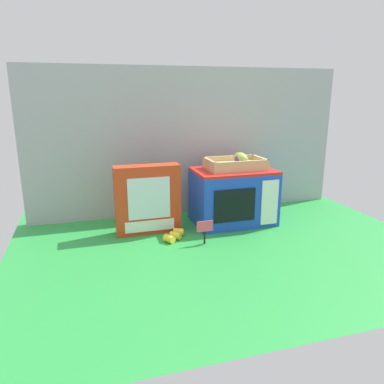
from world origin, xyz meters
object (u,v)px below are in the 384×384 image
Objects in this scene: food_groups_crate at (236,164)px; cookie_set_box at (148,199)px; loose_toy_banana at (175,235)px; toy_microwave at (233,196)px; price_sign at (205,229)px.

cookie_set_box is (-0.42, -0.01, -0.13)m from food_groups_crate.
toy_microwave is at bearing 21.92° from loose_toy_banana.
food_groups_crate is 0.38m from price_sign.
food_groups_crate reaches higher than price_sign.
toy_microwave is 3.18× the size of loose_toy_banana.
price_sign is at bearing -39.41° from loose_toy_banana.
toy_microwave is 0.31m from price_sign.
cookie_set_box is 2.60× the size of loose_toy_banana.
cookie_set_box reaches higher than loose_toy_banana.
price_sign is at bearing -136.24° from food_groups_crate.
food_groups_crate is 0.88× the size of cookie_set_box.
cookie_set_box is (-0.42, -0.02, 0.02)m from toy_microwave.
cookie_set_box is at bearing -178.22° from food_groups_crate.
cookie_set_box reaches higher than price_sign.
toy_microwave is at bearing 45.26° from price_sign.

